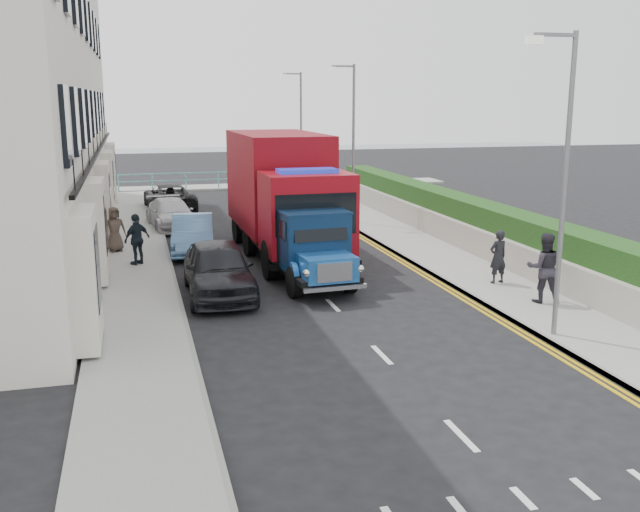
{
  "coord_description": "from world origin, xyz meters",
  "views": [
    {
      "loc": [
        -5.13,
        -16.11,
        5.58
      ],
      "look_at": [
        -0.35,
        2.06,
        1.4
      ],
      "focal_mm": 40.0,
      "sensor_mm": 36.0,
      "label": 1
    }
  ],
  "objects_px": {
    "parked_car_front": "(218,269)",
    "pedestrian_east_near": "(498,257)",
    "lamp_near": "(561,170)",
    "lamp_mid": "(351,135)",
    "lamp_far": "(299,126)",
    "bedford_lorry": "(313,253)",
    "red_lorry": "(283,192)"
  },
  "relations": [
    {
      "from": "lamp_far",
      "to": "bedford_lorry",
      "type": "height_order",
      "value": "lamp_far"
    },
    {
      "from": "lamp_near",
      "to": "parked_car_front",
      "type": "height_order",
      "value": "lamp_near"
    },
    {
      "from": "lamp_mid",
      "to": "parked_car_front",
      "type": "xyz_separation_m",
      "value": [
        -7.08,
        -10.2,
        -3.21
      ]
    },
    {
      "from": "lamp_near",
      "to": "parked_car_front",
      "type": "relative_size",
      "value": 1.51
    },
    {
      "from": "lamp_far",
      "to": "pedestrian_east_near",
      "type": "xyz_separation_m",
      "value": [
        1.15,
        -21.34,
        -3.07
      ]
    },
    {
      "from": "bedford_lorry",
      "to": "red_lorry",
      "type": "relative_size",
      "value": 0.6
    },
    {
      "from": "lamp_near",
      "to": "bedford_lorry",
      "type": "xyz_separation_m",
      "value": [
        -4.26,
        5.89,
        -2.93
      ]
    },
    {
      "from": "lamp_mid",
      "to": "parked_car_front",
      "type": "height_order",
      "value": "lamp_mid"
    },
    {
      "from": "red_lorry",
      "to": "lamp_near",
      "type": "bearing_deg",
      "value": -69.74
    },
    {
      "from": "lamp_far",
      "to": "bedford_lorry",
      "type": "distance_m",
      "value": 20.76
    },
    {
      "from": "red_lorry",
      "to": "bedford_lorry",
      "type": "bearing_deg",
      "value": -92.4
    },
    {
      "from": "lamp_near",
      "to": "pedestrian_east_near",
      "type": "relative_size",
      "value": 4.32
    },
    {
      "from": "lamp_far",
      "to": "red_lorry",
      "type": "distance_m",
      "value": 15.99
    },
    {
      "from": "parked_car_front",
      "to": "pedestrian_east_near",
      "type": "relative_size",
      "value": 2.86
    },
    {
      "from": "parked_car_front",
      "to": "pedestrian_east_near",
      "type": "bearing_deg",
      "value": -6.85
    },
    {
      "from": "red_lorry",
      "to": "parked_car_front",
      "type": "height_order",
      "value": "red_lorry"
    },
    {
      "from": "lamp_near",
      "to": "lamp_far",
      "type": "relative_size",
      "value": 1.0
    },
    {
      "from": "lamp_near",
      "to": "lamp_far",
      "type": "height_order",
      "value": "same"
    },
    {
      "from": "lamp_near",
      "to": "bedford_lorry",
      "type": "bearing_deg",
      "value": 125.85
    },
    {
      "from": "bedford_lorry",
      "to": "parked_car_front",
      "type": "height_order",
      "value": "bedford_lorry"
    },
    {
      "from": "lamp_near",
      "to": "red_lorry",
      "type": "height_order",
      "value": "lamp_near"
    },
    {
      "from": "lamp_near",
      "to": "lamp_mid",
      "type": "bearing_deg",
      "value": 90.0
    },
    {
      "from": "red_lorry",
      "to": "parked_car_front",
      "type": "bearing_deg",
      "value": -122.22
    },
    {
      "from": "pedestrian_east_near",
      "to": "lamp_near",
      "type": "bearing_deg",
      "value": 66.08
    },
    {
      "from": "lamp_mid",
      "to": "pedestrian_east_near",
      "type": "xyz_separation_m",
      "value": [
        1.15,
        -11.34,
        -3.07
      ]
    },
    {
      "from": "lamp_mid",
      "to": "lamp_far",
      "type": "bearing_deg",
      "value": 90.0
    },
    {
      "from": "lamp_mid",
      "to": "parked_car_front",
      "type": "relative_size",
      "value": 1.51
    },
    {
      "from": "lamp_near",
      "to": "red_lorry",
      "type": "bearing_deg",
      "value": 111.25
    },
    {
      "from": "parked_car_front",
      "to": "pedestrian_east_near",
      "type": "xyz_separation_m",
      "value": [
        8.23,
        -1.14,
        0.14
      ]
    },
    {
      "from": "red_lorry",
      "to": "parked_car_front",
      "type": "xyz_separation_m",
      "value": [
        -2.94,
        -4.85,
        -1.52
      ]
    },
    {
      "from": "bedford_lorry",
      "to": "pedestrian_east_near",
      "type": "bearing_deg",
      "value": -16.78
    },
    {
      "from": "bedford_lorry",
      "to": "lamp_near",
      "type": "bearing_deg",
      "value": -58.06
    }
  ]
}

